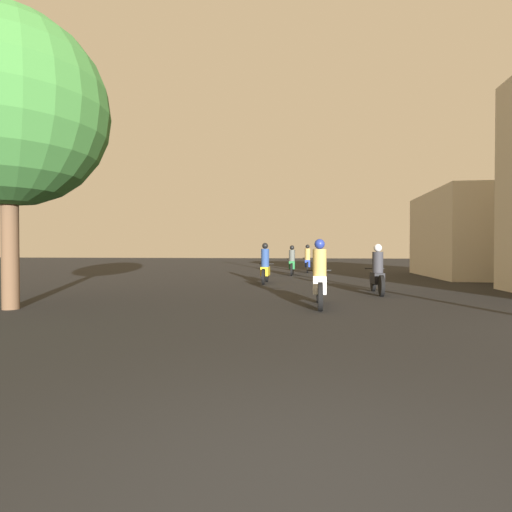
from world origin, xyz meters
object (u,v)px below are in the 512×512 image
object	(u,v)px
motorcycle_white	(319,279)
building_right_far	(480,234)
street_tree	(9,110)
motorcycle_yellow	(265,267)
motorcycle_black	(377,274)
motorcycle_green	(292,263)
motorcycle_blue	(308,261)

from	to	relation	value
motorcycle_white	building_right_far	bearing A→B (deg)	51.73
building_right_far	street_tree	world-z (taller)	street_tree
motorcycle_white	motorcycle_yellow	size ratio (longest dim) A/B	1.03
building_right_far	motorcycle_black	bearing A→B (deg)	-127.18
motorcycle_white	street_tree	bearing A→B (deg)	-171.77
motorcycle_green	motorcycle_white	bearing A→B (deg)	-93.54
motorcycle_blue	street_tree	distance (m)	17.39
motorcycle_white	motorcycle_green	xyz separation A→B (m)	(-1.09, 11.60, -0.02)
street_tree	motorcycle_blue	bearing A→B (deg)	66.91
motorcycle_green	motorcycle_yellow	bearing A→B (deg)	-108.33
motorcycle_white	motorcycle_black	world-z (taller)	motorcycle_white
motorcycle_black	motorcycle_yellow	distance (m)	5.06
motorcycle_green	building_right_far	distance (m)	9.34
motorcycle_yellow	street_tree	size ratio (longest dim) A/B	0.29
motorcycle_black	street_tree	xyz separation A→B (m)	(-8.76, -4.33, 3.88)
motorcycle_black	building_right_far	size ratio (longest dim) A/B	0.30
motorcycle_green	building_right_far	xyz separation A→B (m)	(9.22, -0.29, 1.46)
motorcycle_white	motorcycle_yellow	bearing A→B (deg)	104.56
motorcycle_blue	street_tree	world-z (taller)	street_tree
building_right_far	street_tree	bearing A→B (deg)	-140.01
motorcycle_green	building_right_far	size ratio (longest dim) A/B	0.29
motorcycle_yellow	motorcycle_green	world-z (taller)	motorcycle_yellow
motorcycle_yellow	motorcycle_green	size ratio (longest dim) A/B	0.98
motorcycle_white	motorcycle_black	xyz separation A→B (m)	(1.83, 3.01, -0.04)
motorcycle_white	street_tree	xyz separation A→B (m)	(-6.93, -1.32, 3.83)
motorcycle_yellow	motorcycle_white	bearing A→B (deg)	-71.70
motorcycle_white	building_right_far	xyz separation A→B (m)	(8.13, 11.31, 1.45)
motorcycle_black	street_tree	distance (m)	10.51
motorcycle_black	motorcycle_blue	xyz separation A→B (m)	(-2.11, 11.28, 0.06)
motorcycle_blue	building_right_far	bearing A→B (deg)	-26.51
motorcycle_black	building_right_far	bearing A→B (deg)	50.79
motorcycle_white	building_right_far	world-z (taller)	building_right_far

